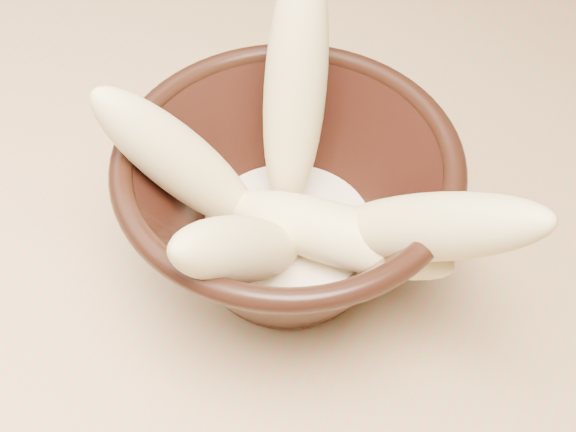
{
  "coord_description": "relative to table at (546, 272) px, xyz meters",
  "views": [
    {
      "loc": [
        -0.01,
        -0.44,
        1.21
      ],
      "look_at": [
        -0.17,
        -0.14,
        0.81
      ],
      "focal_mm": 50.0,
      "sensor_mm": 36.0,
      "label": 1
    }
  ],
  "objects": [
    {
      "name": "table",
      "position": [
        0.0,
        0.0,
        0.0
      ],
      "size": [
        1.2,
        0.8,
        0.75
      ],
      "color": "tan",
      "rests_on": "ground"
    },
    {
      "name": "banana_front",
      "position": [
        -0.16,
        -0.21,
        0.17
      ],
      "size": [
        0.06,
        0.13,
        0.13
      ],
      "primitive_type": "ellipsoid",
      "rotation": [
        0.76,
        0.0,
        -0.16
      ],
      "color": "#F3E78F",
      "rests_on": "bowl"
    },
    {
      "name": "milk_puddle",
      "position": [
        -0.17,
        -0.14,
        0.12
      ],
      "size": [
        0.12,
        0.12,
        0.02
      ],
      "primitive_type": "cylinder",
      "color": "#F6E6C6",
      "rests_on": "bowl"
    },
    {
      "name": "banana_across",
      "position": [
        -0.13,
        -0.15,
        0.15
      ],
      "size": [
        0.16,
        0.05,
        0.05
      ],
      "primitive_type": "ellipsoid",
      "rotation": [
        1.5,
        0.0,
        1.64
      ],
      "color": "#F3E78F",
      "rests_on": "bowl"
    },
    {
      "name": "banana_left",
      "position": [
        -0.23,
        -0.17,
        0.18
      ],
      "size": [
        0.12,
        0.09,
        0.14
      ],
      "primitive_type": "ellipsoid",
      "rotation": [
        0.61,
        0.0,
        -1.03
      ],
      "color": "#F3E78F",
      "rests_on": "bowl"
    },
    {
      "name": "banana_upright",
      "position": [
        -0.18,
        -0.1,
        0.2
      ],
      "size": [
        0.07,
        0.11,
        0.18
      ],
      "primitive_type": "ellipsoid",
      "rotation": [
        0.38,
        0.0,
        3.44
      ],
      "color": "#F3E78F",
      "rests_on": "bowl"
    },
    {
      "name": "banana_right",
      "position": [
        -0.08,
        -0.15,
        0.18
      ],
      "size": [
        0.17,
        0.07,
        0.15
      ],
      "primitive_type": "ellipsoid",
      "rotation": [
        0.85,
        0.0,
        1.36
      ],
      "color": "#F3E78F",
      "rests_on": "bowl"
    },
    {
      "name": "bowl",
      "position": [
        -0.17,
        -0.14,
        0.15
      ],
      "size": [
        0.22,
        0.22,
        0.12
      ],
      "rotation": [
        0.0,
        0.0,
        -0.15
      ],
      "color": "black",
      "rests_on": "table"
    }
  ]
}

